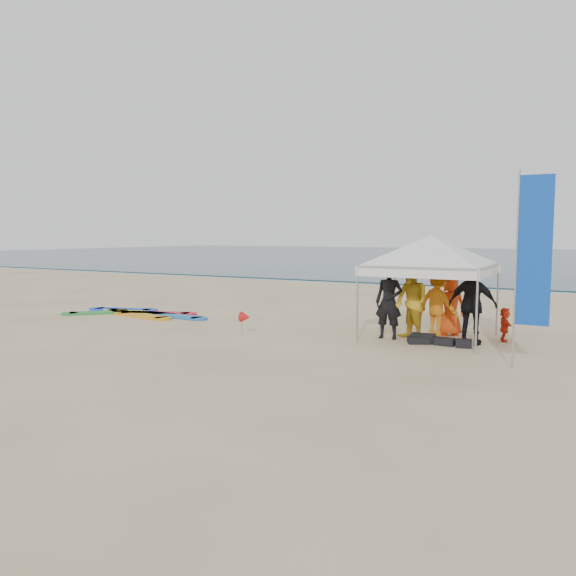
{
  "coord_description": "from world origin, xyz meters",
  "views": [
    {
      "loc": [
        7.55,
        -10.77,
        2.65
      ],
      "look_at": [
        0.08,
        2.6,
        1.2
      ],
      "focal_mm": 35.0,
      "sensor_mm": 36.0,
      "label": 1
    }
  ],
  "objects_px": {
    "marker_pennant": "(246,317)",
    "person_black_a": "(389,302)",
    "surfboard_spread": "(139,313)",
    "person_orange_a": "(438,303)",
    "person_black_b": "(473,305)",
    "person_yellow": "(411,302)",
    "feather_flag": "(533,253)",
    "person_orange_b": "(450,306)",
    "canopy_tent": "(432,236)",
    "person_seated": "(505,325)"
  },
  "relations": [
    {
      "from": "feather_flag",
      "to": "surfboard_spread",
      "type": "distance_m",
      "value": 12.66
    },
    {
      "from": "person_black_a",
      "to": "surfboard_spread",
      "type": "distance_m",
      "value": 8.8
    },
    {
      "from": "person_yellow",
      "to": "person_orange_b",
      "type": "height_order",
      "value": "person_yellow"
    },
    {
      "from": "marker_pennant",
      "to": "person_orange_b",
      "type": "bearing_deg",
      "value": 29.49
    },
    {
      "from": "person_black_b",
      "to": "marker_pennant",
      "type": "relative_size",
      "value": 3.06
    },
    {
      "from": "person_orange_a",
      "to": "person_yellow",
      "type": "bearing_deg",
      "value": 75.3
    },
    {
      "from": "canopy_tent",
      "to": "surfboard_spread",
      "type": "height_order",
      "value": "canopy_tent"
    },
    {
      "from": "person_black_a",
      "to": "feather_flag",
      "type": "bearing_deg",
      "value": -32.78
    },
    {
      "from": "person_orange_a",
      "to": "feather_flag",
      "type": "height_order",
      "value": "feather_flag"
    },
    {
      "from": "feather_flag",
      "to": "marker_pennant",
      "type": "xyz_separation_m",
      "value": [
        -6.95,
        0.45,
        -1.81
      ]
    },
    {
      "from": "person_orange_b",
      "to": "feather_flag",
      "type": "height_order",
      "value": "feather_flag"
    },
    {
      "from": "person_yellow",
      "to": "canopy_tent",
      "type": "height_order",
      "value": "canopy_tent"
    },
    {
      "from": "marker_pennant",
      "to": "person_black_b",
      "type": "bearing_deg",
      "value": 16.62
    },
    {
      "from": "person_black_b",
      "to": "marker_pennant",
      "type": "height_order",
      "value": "person_black_b"
    },
    {
      "from": "canopy_tent",
      "to": "marker_pennant",
      "type": "xyz_separation_m",
      "value": [
        -4.34,
        -1.97,
        -2.13
      ]
    },
    {
      "from": "person_orange_a",
      "to": "marker_pennant",
      "type": "distance_m",
      "value": 5.0
    },
    {
      "from": "person_black_b",
      "to": "canopy_tent",
      "type": "bearing_deg",
      "value": -12.96
    },
    {
      "from": "marker_pennant",
      "to": "person_black_a",
      "type": "bearing_deg",
      "value": 23.08
    },
    {
      "from": "person_black_b",
      "to": "feather_flag",
      "type": "distance_m",
      "value": 2.89
    },
    {
      "from": "surfboard_spread",
      "to": "canopy_tent",
      "type": "bearing_deg",
      "value": 2.02
    },
    {
      "from": "person_yellow",
      "to": "person_seated",
      "type": "distance_m",
      "value": 2.37
    },
    {
      "from": "person_orange_a",
      "to": "canopy_tent",
      "type": "height_order",
      "value": "canopy_tent"
    },
    {
      "from": "person_yellow",
      "to": "person_black_a",
      "type": "bearing_deg",
      "value": -136.81
    },
    {
      "from": "marker_pennant",
      "to": "surfboard_spread",
      "type": "bearing_deg",
      "value": 163.07
    },
    {
      "from": "person_orange_b",
      "to": "person_orange_a",
      "type": "bearing_deg",
      "value": 37.51
    },
    {
      "from": "canopy_tent",
      "to": "marker_pennant",
      "type": "bearing_deg",
      "value": -155.61
    },
    {
      "from": "person_yellow",
      "to": "person_orange_a",
      "type": "xyz_separation_m",
      "value": [
        0.51,
        0.62,
        -0.06
      ]
    },
    {
      "from": "canopy_tent",
      "to": "marker_pennant",
      "type": "relative_size",
      "value": 6.28
    },
    {
      "from": "person_orange_b",
      "to": "person_yellow",
      "type": "bearing_deg",
      "value": 26.56
    },
    {
      "from": "person_black_a",
      "to": "surfboard_spread",
      "type": "relative_size",
      "value": 0.4
    },
    {
      "from": "canopy_tent",
      "to": "marker_pennant",
      "type": "height_order",
      "value": "canopy_tent"
    },
    {
      "from": "surfboard_spread",
      "to": "person_black_a",
      "type": "bearing_deg",
      "value": -1.1
    },
    {
      "from": "person_black_b",
      "to": "person_yellow",
      "type": "bearing_deg",
      "value": 7.78
    },
    {
      "from": "person_black_a",
      "to": "canopy_tent",
      "type": "height_order",
      "value": "canopy_tent"
    },
    {
      "from": "person_orange_a",
      "to": "canopy_tent",
      "type": "relative_size",
      "value": 0.45
    },
    {
      "from": "feather_flag",
      "to": "surfboard_spread",
      "type": "bearing_deg",
      "value": 170.39
    },
    {
      "from": "person_orange_a",
      "to": "person_seated",
      "type": "xyz_separation_m",
      "value": [
        1.58,
        0.34,
        -0.48
      ]
    },
    {
      "from": "canopy_tent",
      "to": "feather_flag",
      "type": "xyz_separation_m",
      "value": [
        2.61,
        -2.42,
        -0.32
      ]
    },
    {
      "from": "person_orange_a",
      "to": "person_seated",
      "type": "height_order",
      "value": "person_orange_a"
    },
    {
      "from": "person_black_b",
      "to": "surfboard_spread",
      "type": "height_order",
      "value": "person_black_b"
    },
    {
      "from": "person_yellow",
      "to": "marker_pennant",
      "type": "distance_m",
      "value": 4.29
    },
    {
      "from": "surfboard_spread",
      "to": "person_orange_a",
      "type": "bearing_deg",
      "value": 3.04
    },
    {
      "from": "person_orange_b",
      "to": "feather_flag",
      "type": "xyz_separation_m",
      "value": [
        2.25,
        -3.11,
        1.51
      ]
    },
    {
      "from": "person_seated",
      "to": "person_black_a",
      "type": "bearing_deg",
      "value": 97.6
    },
    {
      "from": "canopy_tent",
      "to": "feather_flag",
      "type": "relative_size",
      "value": 1.02
    },
    {
      "from": "canopy_tent",
      "to": "person_seated",
      "type": "bearing_deg",
      "value": 16.47
    },
    {
      "from": "person_yellow",
      "to": "person_orange_a",
      "type": "bearing_deg",
      "value": 86.48
    },
    {
      "from": "person_black_b",
      "to": "canopy_tent",
      "type": "relative_size",
      "value": 0.49
    },
    {
      "from": "marker_pennant",
      "to": "person_orange_a",
      "type": "bearing_deg",
      "value": 25.52
    },
    {
      "from": "feather_flag",
      "to": "person_black_b",
      "type": "bearing_deg",
      "value": 125.63
    }
  ]
}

